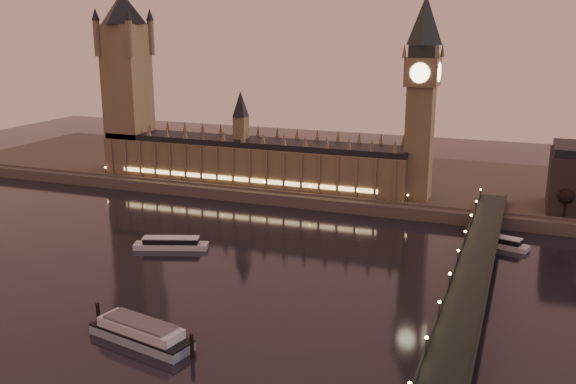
# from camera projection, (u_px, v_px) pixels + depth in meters

# --- Properties ---
(ground) EXTENTS (700.00, 700.00, 0.00)m
(ground) POSITION_uv_depth(u_px,v_px,m) (218.00, 277.00, 245.14)
(ground) COLOR black
(ground) RESTS_ON ground
(far_embankment) EXTENTS (560.00, 130.00, 6.00)m
(far_embankment) POSITION_uv_depth(u_px,v_px,m) (389.00, 181.00, 383.18)
(far_embankment) COLOR #423D35
(far_embankment) RESTS_ON ground
(palace_of_westminster) EXTENTS (180.00, 26.62, 52.00)m
(palace_of_westminster) POSITION_uv_depth(u_px,v_px,m) (251.00, 156.00, 362.89)
(palace_of_westminster) COLOR brown
(palace_of_westminster) RESTS_ON ground
(victoria_tower) EXTENTS (31.68, 31.68, 118.00)m
(victoria_tower) POSITION_uv_depth(u_px,v_px,m) (127.00, 73.00, 379.34)
(victoria_tower) COLOR brown
(victoria_tower) RESTS_ON ground
(big_ben) EXTENTS (17.68, 17.68, 104.00)m
(big_ben) POSITION_uv_depth(u_px,v_px,m) (422.00, 86.00, 319.73)
(big_ben) COLOR brown
(big_ben) RESTS_ON ground
(westminster_bridge) EXTENTS (13.20, 260.00, 15.30)m
(westminster_bridge) POSITION_uv_depth(u_px,v_px,m) (466.00, 299.00, 212.12)
(westminster_bridge) COLOR black
(westminster_bridge) RESTS_ON ground
(bare_tree_0) EXTENTS (6.77, 6.77, 13.76)m
(bare_tree_0) POSITION_uv_depth(u_px,v_px,m) (562.00, 197.00, 297.02)
(bare_tree_0) COLOR black
(bare_tree_0) RESTS_ON ground
(cruise_boat_a) EXTENTS (32.19, 17.02, 5.07)m
(cruise_boat_a) POSITION_uv_depth(u_px,v_px,m) (171.00, 243.00, 276.31)
(cruise_boat_a) COLOR silver
(cruise_boat_a) RESTS_ON ground
(cruise_boat_b) EXTENTS (27.29, 13.68, 4.89)m
(cruise_boat_b) POSITION_uv_depth(u_px,v_px,m) (497.00, 242.00, 278.91)
(cruise_boat_b) COLOR silver
(cruise_boat_b) RESTS_ON ground
(moored_barge) EXTENTS (39.86, 16.89, 7.46)m
(moored_barge) POSITION_uv_depth(u_px,v_px,m) (141.00, 332.00, 194.27)
(moored_barge) COLOR #89A2AE
(moored_barge) RESTS_ON ground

